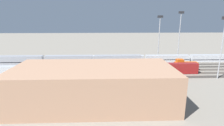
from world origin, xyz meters
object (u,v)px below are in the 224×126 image
at_px(maintenance_shed, 94,85).
at_px(light_mast_0, 159,32).
at_px(train_on_track_4, 93,70).
at_px(light_mast_2, 180,30).
at_px(train_on_track_3, 185,65).
at_px(train_on_track_1, 69,60).
at_px(light_mast_1, 223,39).
at_px(train_on_track_0, 145,59).

bearing_deg(maintenance_shed, light_mast_0, -122.73).
distance_m(train_on_track_4, maintenance_shed, 26.58).
bearing_deg(light_mast_2, train_on_track_3, 78.89).
bearing_deg(light_mast_2, train_on_track_1, 8.55).
height_order(train_on_track_1, light_mast_1, light_mast_1).
bearing_deg(train_on_track_0, light_mast_0, -155.27).
distance_m(train_on_track_1, light_mast_1, 67.07).
distance_m(train_on_track_1, train_on_track_3, 55.21).
bearing_deg(maintenance_shed, light_mast_1, -157.97).
bearing_deg(light_mast_1, train_on_track_3, -58.01).
xyz_separation_m(train_on_track_3, light_mast_0, (7.30, -18.73, 13.58)).
height_order(train_on_track_0, light_mast_0, light_mast_0).
distance_m(train_on_track_1, maintenance_shed, 43.98).
relative_size(light_mast_0, light_mast_2, 0.92).
relative_size(train_on_track_1, maintenance_shed, 1.65).
xyz_separation_m(train_on_track_0, maintenance_shed, (24.07, 46.32, 3.23)).
distance_m(train_on_track_0, light_mast_0, 16.40).
bearing_deg(maintenance_shed, train_on_track_3, -141.57).
relative_size(train_on_track_1, light_mast_2, 2.70).
bearing_deg(train_on_track_1, train_on_track_0, -172.67).
relative_size(train_on_track_0, light_mast_0, 3.93).
bearing_deg(train_on_track_3, train_on_track_0, -44.22).
bearing_deg(light_mast_0, train_on_track_4, 34.87).
bearing_deg(train_on_track_0, train_on_track_4, 37.62).
relative_size(train_on_track_4, light_mast_0, 3.73).
distance_m(light_mast_0, light_mast_1, 34.41).
xyz_separation_m(light_mast_0, maintenance_shed, (32.18, 50.06, -10.53)).
relative_size(train_on_track_0, light_mast_2, 3.62).
distance_m(light_mast_2, maintenance_shed, 67.11).
distance_m(train_on_track_0, maintenance_shed, 52.30).
height_order(train_on_track_1, maintenance_shed, maintenance_shed).
relative_size(train_on_track_3, light_mast_1, 0.42).
bearing_deg(light_mast_2, maintenance_shed, 49.22).
relative_size(light_mast_1, light_mast_2, 0.90).
height_order(train_on_track_3, maintenance_shed, maintenance_shed).
bearing_deg(maintenance_shed, train_on_track_4, -85.91).
height_order(light_mast_1, maintenance_shed, light_mast_1).
relative_size(light_mast_2, maintenance_shed, 0.61).
distance_m(light_mast_1, maintenance_shed, 51.87).
bearing_deg(light_mast_0, light_mast_1, 115.77).
bearing_deg(train_on_track_3, maintenance_shed, 38.43).
bearing_deg(train_on_track_1, light_mast_1, 160.24).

